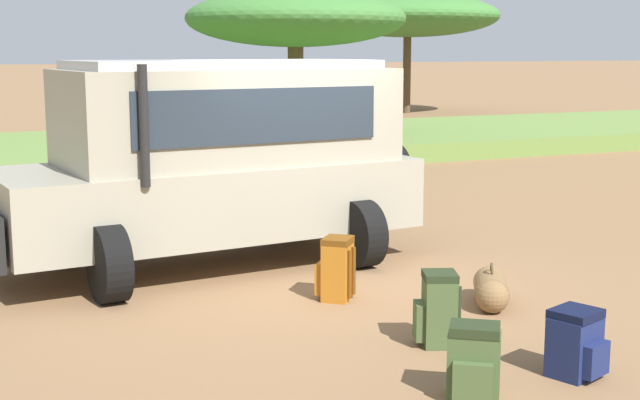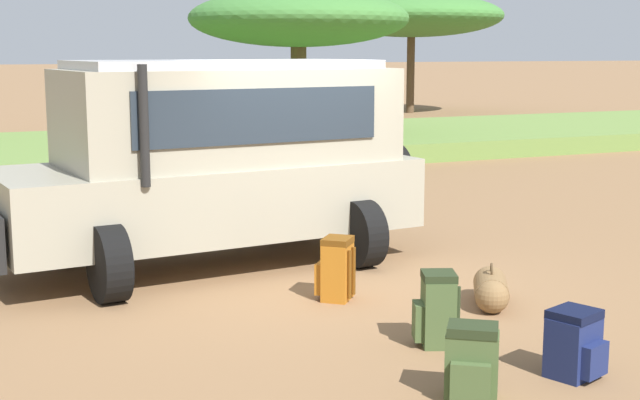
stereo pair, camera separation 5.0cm
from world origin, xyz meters
name	(u,v)px [view 2 (the right image)]	position (x,y,z in m)	size (l,w,h in m)	color
ground_plane	(312,273)	(0.00, 0.00, 0.00)	(320.00, 320.00, 0.00)	olive
grass_bank	(114,151)	(0.00, 11.76, 0.22)	(120.00, 7.00, 0.44)	olive
safari_vehicle	(218,158)	(-0.84, 0.88, 1.29)	(5.44, 3.05, 2.44)	gray
backpack_beside_front_wheel	(437,310)	(-0.01, -2.79, 0.32)	(0.44, 0.40, 0.66)	#42562D
backpack_cluster_center	(472,363)	(-0.41, -3.94, 0.28)	(0.48, 0.48, 0.57)	#42562D
backpack_near_rear_wheel	(336,269)	(-0.20, -1.11, 0.32)	(0.46, 0.46, 0.66)	#B26619
backpack_outermost	(574,344)	(0.59, -3.88, 0.27)	(0.46, 0.48, 0.55)	navy
duffel_bag_low_black_case	(491,289)	(1.14, -1.95, 0.17)	(0.63, 0.81, 0.44)	brown
acacia_tree_left_mid	(298,19)	(4.83, 12.02, 3.32)	(5.56, 5.75, 4.06)	brown
acacia_tree_centre_back	(412,16)	(14.29, 22.90, 3.93)	(7.69, 6.81, 4.81)	brown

